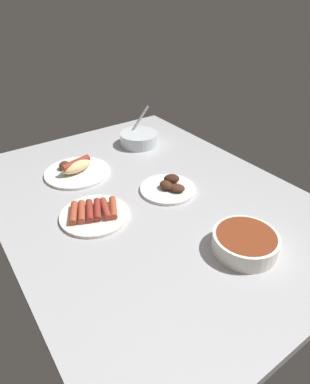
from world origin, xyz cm
name	(u,v)px	position (x,y,z in cm)	size (l,w,h in cm)	color
ground_plane	(147,200)	(0.00, 0.00, -1.50)	(120.00, 90.00, 3.00)	#B2B2B7
bowl_chili	(245,242)	(-35.57, -6.58, 2.80)	(17.09, 17.09, 5.11)	white
plate_hotdog_assembled	(76,169)	(27.02, 12.83, 1.72)	(23.44, 23.44, 5.61)	white
bowl_coleslaw	(139,138)	(34.91, -19.34, 2.88)	(15.98, 15.98, 15.07)	silver
plate_grilled_meat	(169,187)	(-1.16, -8.04, 1.07)	(18.69, 18.69, 3.91)	white
plate_sausages	(94,213)	(0.36, 19.01, 1.09)	(20.66, 20.66, 3.12)	white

